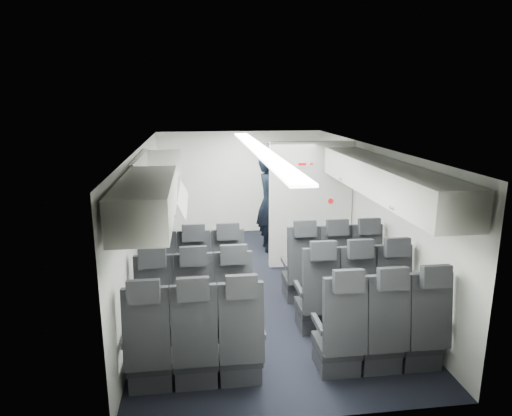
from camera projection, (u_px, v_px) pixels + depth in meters
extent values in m
cube|color=black|center=(259.00, 287.00, 7.03)|extent=(3.40, 6.00, 0.01)
cube|color=white|center=(260.00, 147.00, 6.51)|extent=(3.40, 6.00, 0.01)
cube|color=silver|center=(240.00, 182.00, 9.66)|extent=(3.40, 0.01, 2.15)
cube|color=silver|center=(308.00, 311.00, 3.88)|extent=(3.40, 0.01, 2.15)
cube|color=silver|center=(143.00, 223.00, 6.56)|extent=(0.01, 6.00, 2.15)
cube|color=silver|center=(369.00, 215.00, 6.99)|extent=(0.01, 6.00, 2.15)
cube|color=white|center=(260.00, 150.00, 6.52)|extent=(0.25, 5.52, 0.03)
cube|color=black|center=(163.00, 287.00, 6.35)|extent=(0.44, 0.46, 0.12)
cube|color=#2D2D33|center=(164.00, 297.00, 6.39)|extent=(0.42, 0.42, 0.22)
cube|color=black|center=(160.00, 262.00, 6.03)|extent=(0.44, 0.20, 0.80)
cube|color=black|center=(158.00, 234.00, 5.89)|extent=(0.30, 0.12, 0.23)
cube|color=#2D2D33|center=(146.00, 270.00, 6.23)|extent=(0.05, 0.40, 0.06)
cube|color=#2D2D33|center=(178.00, 268.00, 6.28)|extent=(0.05, 0.40, 0.06)
cube|color=black|center=(196.00, 285.00, 6.41)|extent=(0.44, 0.46, 0.12)
cube|color=#2D2D33|center=(196.00, 296.00, 6.45)|extent=(0.42, 0.42, 0.22)
cube|color=black|center=(195.00, 260.00, 6.09)|extent=(0.44, 0.20, 0.80)
cube|color=black|center=(194.00, 233.00, 5.94)|extent=(0.30, 0.12, 0.23)
cube|color=#2D2D33|center=(179.00, 268.00, 6.28)|extent=(0.05, 0.40, 0.06)
cube|color=#2D2D33|center=(211.00, 266.00, 6.34)|extent=(0.05, 0.40, 0.06)
cube|color=black|center=(227.00, 283.00, 6.46)|extent=(0.44, 0.46, 0.12)
cube|color=#2D2D33|center=(228.00, 294.00, 6.50)|extent=(0.42, 0.42, 0.22)
cube|color=black|center=(228.00, 259.00, 6.15)|extent=(0.44, 0.20, 0.80)
cube|color=black|center=(228.00, 232.00, 6.00)|extent=(0.30, 0.12, 0.23)
cube|color=#2D2D33|center=(212.00, 266.00, 6.34)|extent=(0.05, 0.40, 0.06)
cube|color=#2D2D33|center=(243.00, 265.00, 6.40)|extent=(0.05, 0.40, 0.06)
cube|color=black|center=(299.00, 280.00, 6.60)|extent=(0.44, 0.46, 0.12)
cube|color=#2D2D33|center=(299.00, 290.00, 6.63)|extent=(0.42, 0.42, 0.22)
cube|color=black|center=(303.00, 255.00, 6.28)|extent=(0.44, 0.20, 0.80)
cube|color=black|center=(305.00, 229.00, 6.13)|extent=(0.30, 0.12, 0.23)
cube|color=#2D2D33|center=(285.00, 263.00, 6.47)|extent=(0.05, 0.40, 0.06)
cube|color=#2D2D33|center=(315.00, 262.00, 6.53)|extent=(0.05, 0.40, 0.06)
cube|color=black|center=(329.00, 278.00, 6.65)|extent=(0.44, 0.46, 0.12)
cube|color=#2D2D33|center=(329.00, 288.00, 6.69)|extent=(0.42, 0.42, 0.22)
cube|color=black|center=(335.00, 254.00, 6.33)|extent=(0.44, 0.20, 0.80)
cube|color=black|center=(337.00, 227.00, 6.19)|extent=(0.30, 0.12, 0.23)
cube|color=#2D2D33|center=(316.00, 262.00, 6.53)|extent=(0.05, 0.40, 0.06)
cube|color=#2D2D33|center=(345.00, 260.00, 6.58)|extent=(0.05, 0.40, 0.06)
cube|color=black|center=(359.00, 277.00, 6.71)|extent=(0.44, 0.46, 0.12)
cube|color=#2D2D33|center=(358.00, 287.00, 6.75)|extent=(0.42, 0.42, 0.22)
cube|color=black|center=(366.00, 253.00, 6.39)|extent=(0.44, 0.20, 0.80)
cube|color=black|center=(369.00, 226.00, 6.25)|extent=(0.30, 0.12, 0.23)
cube|color=#2D2D33|center=(346.00, 260.00, 6.59)|extent=(0.05, 0.40, 0.06)
cube|color=#2D2D33|center=(375.00, 259.00, 6.64)|extent=(0.05, 0.40, 0.06)
cube|color=black|center=(158.00, 317.00, 5.48)|extent=(0.44, 0.46, 0.12)
cube|color=#2D2D33|center=(159.00, 329.00, 5.52)|extent=(0.42, 0.42, 0.22)
cube|color=black|center=(155.00, 290.00, 5.16)|extent=(0.44, 0.20, 0.80)
cube|color=black|center=(152.00, 258.00, 5.02)|extent=(0.30, 0.12, 0.23)
cube|color=#2D2D33|center=(138.00, 298.00, 5.36)|extent=(0.05, 0.40, 0.06)
cube|color=#2D2D33|center=(175.00, 296.00, 5.42)|extent=(0.05, 0.40, 0.06)
cube|color=black|center=(196.00, 315.00, 5.54)|extent=(0.44, 0.46, 0.12)
cube|color=#2D2D33|center=(196.00, 327.00, 5.58)|extent=(0.42, 0.42, 0.22)
cube|color=black|center=(195.00, 288.00, 5.22)|extent=(0.44, 0.20, 0.80)
cube|color=black|center=(193.00, 256.00, 5.08)|extent=(0.30, 0.12, 0.23)
cube|color=#2D2D33|center=(176.00, 295.00, 5.42)|extent=(0.05, 0.40, 0.06)
cube|color=#2D2D33|center=(213.00, 293.00, 5.47)|extent=(0.05, 0.40, 0.06)
cube|color=black|center=(233.00, 312.00, 5.60)|extent=(0.44, 0.46, 0.12)
cube|color=#2D2D33|center=(233.00, 324.00, 5.64)|extent=(0.42, 0.42, 0.22)
cube|color=black|center=(234.00, 286.00, 5.28)|extent=(0.44, 0.20, 0.80)
cube|color=black|center=(234.00, 254.00, 5.13)|extent=(0.30, 0.12, 0.23)
cube|color=#2D2D33|center=(214.00, 293.00, 5.47)|extent=(0.05, 0.40, 0.06)
cube|color=#2D2D33|center=(251.00, 291.00, 5.53)|extent=(0.05, 0.40, 0.06)
cube|color=black|center=(315.00, 308.00, 5.73)|extent=(0.44, 0.46, 0.12)
cube|color=#2D2D33|center=(315.00, 319.00, 5.77)|extent=(0.42, 0.42, 0.22)
cube|color=black|center=(321.00, 281.00, 5.41)|extent=(0.44, 0.20, 0.80)
cube|color=black|center=(323.00, 250.00, 5.27)|extent=(0.30, 0.12, 0.23)
cube|color=#2D2D33|center=(299.00, 289.00, 5.61)|extent=(0.05, 0.40, 0.06)
cube|color=#2D2D33|center=(334.00, 287.00, 5.66)|extent=(0.05, 0.40, 0.06)
cube|color=black|center=(350.00, 305.00, 5.79)|extent=(0.44, 0.46, 0.12)
cube|color=#2D2D33|center=(349.00, 317.00, 5.82)|extent=(0.42, 0.42, 0.22)
cube|color=black|center=(357.00, 279.00, 5.47)|extent=(0.44, 0.20, 0.80)
cube|color=black|center=(361.00, 249.00, 5.32)|extent=(0.30, 0.12, 0.23)
cube|color=#2D2D33|center=(334.00, 287.00, 5.66)|extent=(0.05, 0.40, 0.06)
cube|color=#2D2D33|center=(368.00, 285.00, 5.72)|extent=(0.05, 0.40, 0.06)
cube|color=black|center=(383.00, 303.00, 5.84)|extent=(0.44, 0.46, 0.12)
cube|color=#2D2D33|center=(383.00, 315.00, 5.88)|extent=(0.42, 0.42, 0.22)
cube|color=black|center=(393.00, 277.00, 5.52)|extent=(0.44, 0.20, 0.80)
cube|color=black|center=(397.00, 247.00, 5.38)|extent=(0.30, 0.12, 0.23)
cube|color=#2D2D33|center=(369.00, 285.00, 5.72)|extent=(0.05, 0.40, 0.06)
cube|color=#2D2D33|center=(402.00, 283.00, 5.77)|extent=(0.05, 0.40, 0.06)
cube|color=black|center=(151.00, 358.00, 4.62)|extent=(0.44, 0.46, 0.12)
cube|color=#2D2D33|center=(152.00, 372.00, 4.66)|extent=(0.42, 0.42, 0.22)
cube|color=black|center=(146.00, 329.00, 4.30)|extent=(0.44, 0.20, 0.80)
cube|color=black|center=(143.00, 292.00, 4.15)|extent=(0.30, 0.12, 0.23)
cube|color=#2D2D33|center=(127.00, 336.00, 4.49)|extent=(0.05, 0.40, 0.06)
cube|color=#2D2D33|center=(172.00, 334.00, 4.55)|extent=(0.05, 0.40, 0.06)
cube|color=black|center=(196.00, 355.00, 4.67)|extent=(0.44, 0.46, 0.12)
cube|color=#2D2D33|center=(196.00, 369.00, 4.71)|extent=(0.42, 0.42, 0.22)
cube|color=black|center=(194.00, 326.00, 4.36)|extent=(0.44, 0.20, 0.80)
cube|color=black|center=(193.00, 289.00, 4.21)|extent=(0.30, 0.12, 0.23)
cube|color=#2D2D33|center=(173.00, 333.00, 4.55)|extent=(0.05, 0.40, 0.06)
cube|color=#2D2D33|center=(217.00, 331.00, 4.61)|extent=(0.05, 0.40, 0.06)
cube|color=black|center=(240.00, 352.00, 4.73)|extent=(0.44, 0.46, 0.12)
cube|color=#2D2D33|center=(240.00, 366.00, 4.77)|extent=(0.42, 0.42, 0.22)
cube|color=black|center=(241.00, 323.00, 4.41)|extent=(0.44, 0.20, 0.80)
cube|color=black|center=(242.00, 287.00, 4.27)|extent=(0.30, 0.12, 0.23)
cube|color=#2D2D33|center=(218.00, 331.00, 4.61)|extent=(0.05, 0.40, 0.06)
cube|color=#2D2D33|center=(261.00, 328.00, 4.66)|extent=(0.05, 0.40, 0.06)
cube|color=black|center=(337.00, 345.00, 4.86)|extent=(0.44, 0.46, 0.12)
cube|color=#2D2D33|center=(336.00, 359.00, 4.90)|extent=(0.42, 0.42, 0.22)
cube|color=black|center=(345.00, 316.00, 4.54)|extent=(0.44, 0.20, 0.80)
cube|color=black|center=(349.00, 281.00, 4.40)|extent=(0.30, 0.12, 0.23)
cube|color=#2D2D33|center=(318.00, 324.00, 4.74)|extent=(0.05, 0.40, 0.06)
cube|color=#2D2D33|center=(359.00, 321.00, 4.79)|extent=(0.05, 0.40, 0.06)
cube|color=black|center=(377.00, 342.00, 4.92)|extent=(0.44, 0.46, 0.12)
cube|color=#2D2D33|center=(376.00, 356.00, 4.96)|extent=(0.42, 0.42, 0.22)
cube|color=black|center=(388.00, 314.00, 4.60)|extent=(0.44, 0.20, 0.80)
cube|color=black|center=(393.00, 279.00, 4.46)|extent=(0.30, 0.12, 0.23)
cube|color=#2D2D33|center=(360.00, 321.00, 4.80)|extent=(0.05, 0.40, 0.06)
cube|color=#2D2D33|center=(399.00, 319.00, 4.85)|extent=(0.05, 0.40, 0.06)
cube|color=black|center=(416.00, 340.00, 4.98)|extent=(0.44, 0.46, 0.12)
cube|color=#2D2D33|center=(415.00, 353.00, 5.01)|extent=(0.42, 0.42, 0.22)
cube|color=black|center=(430.00, 311.00, 4.66)|extent=(0.44, 0.20, 0.80)
cube|color=black|center=(436.00, 276.00, 4.51)|extent=(0.30, 0.12, 0.23)
cube|color=#2D2D33|center=(400.00, 319.00, 4.85)|extent=(0.05, 0.40, 0.06)
cube|color=#2D2D33|center=(439.00, 316.00, 4.91)|extent=(0.05, 0.40, 0.06)
cube|color=silver|center=(147.00, 200.00, 4.48)|extent=(0.52, 1.80, 0.40)
cylinder|color=slate|center=(173.00, 215.00, 4.55)|extent=(0.04, 0.10, 0.04)
cube|color=#9E9E93|center=(161.00, 186.00, 6.21)|extent=(0.52, 1.70, 0.04)
cube|color=silver|center=(140.00, 172.00, 6.13)|extent=(0.06, 1.70, 0.44)
cube|color=silver|center=(155.00, 183.00, 5.37)|extent=(0.52, 0.04, 0.40)
cube|color=silver|center=(164.00, 163.00, 6.97)|extent=(0.52, 0.04, 0.40)
cube|color=silver|center=(179.00, 194.00, 6.27)|extent=(0.21, 1.61, 0.38)
cube|color=silver|center=(416.00, 193.00, 4.83)|extent=(0.52, 1.80, 0.40)
cylinder|color=slate|center=(393.00, 208.00, 4.84)|extent=(0.04, 0.10, 0.04)
cube|color=silver|center=(359.00, 168.00, 6.52)|extent=(0.52, 1.70, 0.40)
cylinder|color=slate|center=(341.00, 179.00, 6.53)|extent=(0.04, 0.10, 0.04)
cube|color=silver|center=(311.00, 205.00, 7.66)|extent=(1.40, 0.12, 2.13)
cube|color=white|center=(305.00, 164.00, 7.41)|extent=(0.24, 0.01, 0.10)
cube|color=red|center=(302.00, 164.00, 7.39)|extent=(0.13, 0.01, 0.04)
cube|color=red|center=(311.00, 164.00, 7.41)|extent=(0.05, 0.01, 0.03)
cylinder|color=white|center=(330.00, 201.00, 7.62)|extent=(0.11, 0.01, 0.11)
cylinder|color=red|center=(331.00, 201.00, 7.61)|extent=(0.09, 0.01, 0.09)
cube|color=#939399|center=(287.00, 190.00, 9.54)|extent=(0.85, 0.50, 1.90)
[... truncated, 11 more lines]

